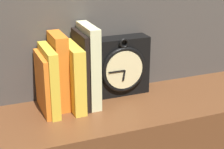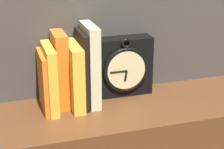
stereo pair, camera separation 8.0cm
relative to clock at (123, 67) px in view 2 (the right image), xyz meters
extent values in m
cube|color=black|center=(0.00, 0.01, 0.00)|extent=(0.19, 0.06, 0.19)
torus|color=black|center=(0.00, -0.03, 0.00)|extent=(0.15, 0.01, 0.15)
cylinder|color=beige|center=(0.00, -0.04, 0.00)|extent=(0.12, 0.01, 0.12)
cube|color=black|center=(0.00, -0.04, -0.02)|extent=(0.01, 0.00, 0.03)
cube|color=black|center=(-0.03, -0.04, 0.00)|extent=(0.05, 0.00, 0.00)
torus|color=black|center=(0.00, -0.03, 0.09)|extent=(0.03, 0.01, 0.03)
cube|color=orange|center=(-0.26, -0.04, -0.01)|extent=(0.01, 0.15, 0.18)
cube|color=gold|center=(-0.24, -0.04, 0.00)|extent=(0.03, 0.15, 0.20)
cube|color=orange|center=(-0.21, -0.02, 0.02)|extent=(0.04, 0.11, 0.23)
cube|color=yellow|center=(-0.17, -0.04, 0.00)|extent=(0.04, 0.15, 0.20)
cube|color=black|center=(-0.14, -0.03, 0.02)|extent=(0.01, 0.14, 0.23)
cube|color=beige|center=(-0.12, -0.03, 0.03)|extent=(0.03, 0.14, 0.25)
camera|label=1|loc=(-0.45, -1.05, 0.40)|focal=60.00mm
camera|label=2|loc=(-0.37, -1.08, 0.40)|focal=60.00mm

